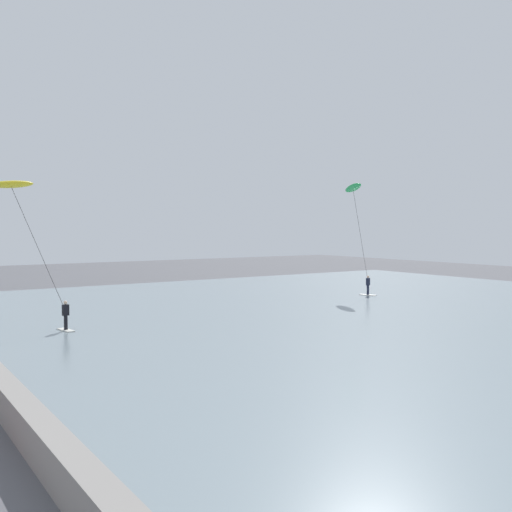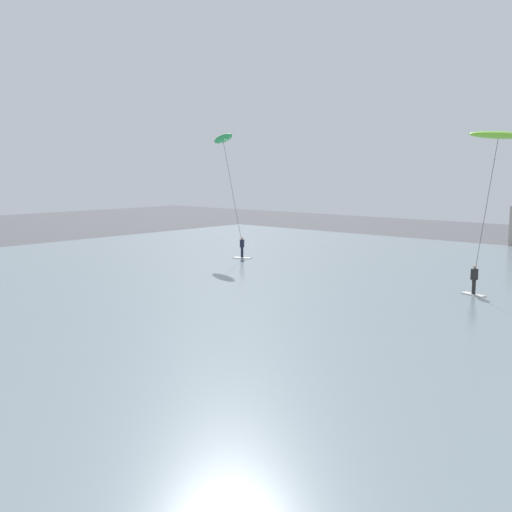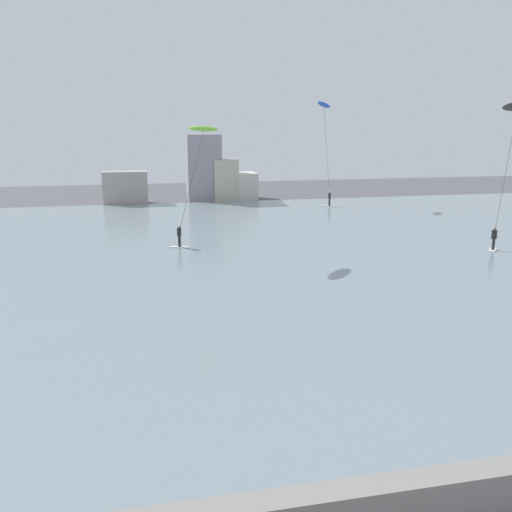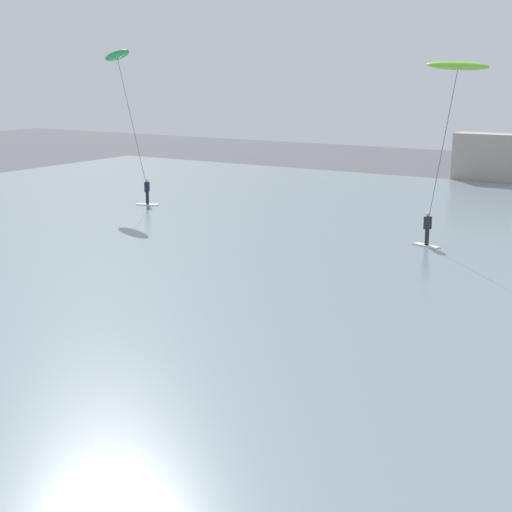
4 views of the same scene
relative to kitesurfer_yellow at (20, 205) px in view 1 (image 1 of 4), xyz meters
name	(u,v)px [view 1 (image 1 of 4)]	position (x,y,z in m)	size (l,w,h in m)	color
seawall_barrier	(58,459)	(20.54, -3.61, -6.46)	(60.00, 0.70, 1.04)	gray
kitesurfer_yellow	(20,205)	(0.00, 0.00, 0.00)	(3.20, 3.85, 8.39)	silver
kitesurfer_green	(355,200)	(-3.48, 28.36, 1.16)	(4.95, 2.16, 9.67)	silver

